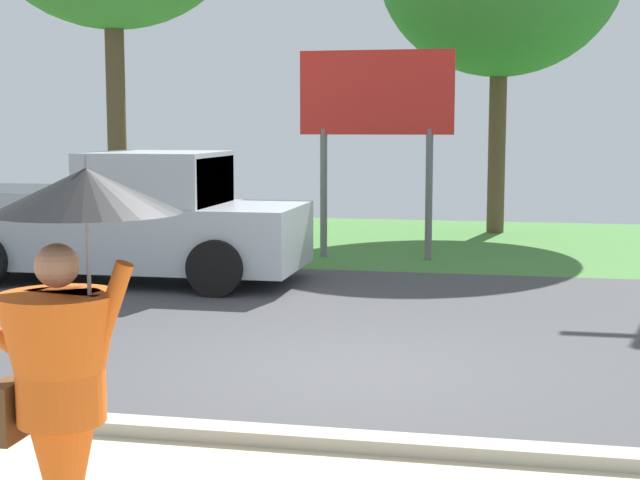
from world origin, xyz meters
TOP-DOWN VIEW (x-y plane):
  - ground_plane at (0.00, 2.95)m, footprint 40.00×22.00m
  - monk_pedestrian at (-0.50, -4.13)m, footprint 1.04×0.92m
  - pickup_truck at (-3.85, 4.46)m, footprint 5.20×2.28m
  - roadside_billboard at (-0.62, 7.42)m, footprint 2.60×0.12m

SIDE VIEW (x-z plane):
  - ground_plane at x=0.00m, z-range -0.15..0.05m
  - pickup_truck at x=-3.85m, z-range -0.07..1.81m
  - monk_pedestrian at x=-0.50m, z-range 0.00..2.13m
  - roadside_billboard at x=-0.62m, z-range 0.80..4.30m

